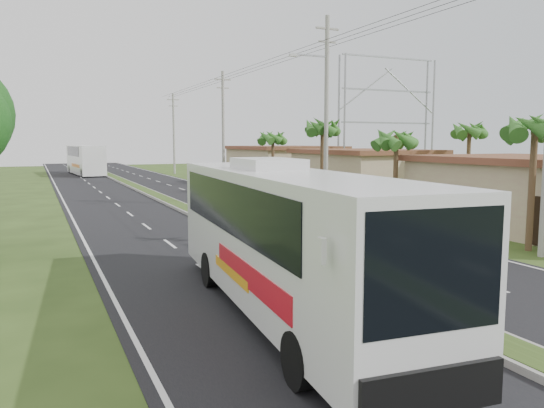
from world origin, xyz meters
name	(u,v)px	position (x,y,z in m)	size (l,w,h in m)	color
ground	(384,299)	(0.00, 0.00, 0.00)	(180.00, 180.00, 0.00)	#2E4318
road_asphalt	(188,211)	(0.00, 20.00, 0.01)	(14.00, 160.00, 0.02)	black
median_strip	(188,210)	(0.00, 20.00, 0.10)	(1.20, 160.00, 0.18)	gray
lane_edge_left	(72,218)	(-6.70, 20.00, 0.00)	(0.12, 160.00, 0.01)	silver
lane_edge_right	(287,206)	(6.70, 20.00, 0.00)	(0.12, 160.00, 0.01)	silver
shop_mid	(363,174)	(14.00, 22.00, 1.86)	(7.60, 10.60, 3.67)	tan
shop_far	(283,165)	(14.00, 36.00, 1.93)	(8.60, 11.60, 3.82)	tan
palm_verge_a	(535,128)	(9.00, 3.00, 4.74)	(2.40, 2.40, 5.45)	#473321
palm_verge_b	(396,139)	(9.40, 12.00, 4.36)	(2.40, 2.40, 5.05)	#473321
palm_verge_c	(322,128)	(8.80, 19.00, 5.12)	(2.40, 2.40, 5.85)	#473321
palm_verge_d	(273,138)	(9.30, 28.00, 4.55)	(2.40, 2.40, 5.25)	#473321
palm_behind_shop	(470,131)	(17.50, 15.00, 4.93)	(2.40, 2.40, 5.65)	#473321
utility_pole_b	(326,109)	(8.47, 18.00, 6.26)	(3.20, 0.28, 12.00)	gray
utility_pole_c	(223,127)	(8.50, 38.00, 5.67)	(1.60, 0.28, 11.00)	gray
utility_pole_d	(174,133)	(8.50, 58.00, 5.42)	(1.60, 0.28, 10.50)	gray
billboard_lattice	(387,114)	(22.00, 30.00, 6.82)	(10.18, 1.18, 12.07)	gray
coach_bus_main	(282,231)	(-3.09, -0.05, 2.09)	(3.42, 11.93, 3.80)	silver
coach_bus_far	(85,158)	(-2.46, 60.63, 2.12)	(3.76, 13.02, 3.74)	white
motorcyclist	(259,230)	(-0.47, 7.63, 0.77)	(1.91, 0.68, 2.18)	black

